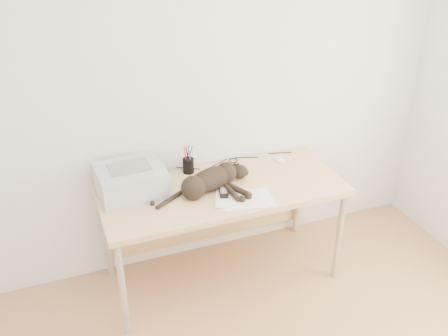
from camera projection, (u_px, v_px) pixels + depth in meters
name	position (u px, v px, depth m)	size (l,w,h in m)	color
wall_back	(203.00, 88.00, 3.30)	(3.50, 3.50, 0.00)	silver
desk	(218.00, 198.00, 3.40)	(1.60, 0.70, 0.74)	#D7B57D
printer	(131.00, 180.00, 3.16)	(0.43, 0.38, 0.20)	#B9B9BE
papers	(244.00, 199.00, 3.14)	(0.40, 0.33, 0.01)	white
cat	(209.00, 182.00, 3.19)	(0.70, 0.35, 0.16)	black
mug	(159.00, 171.00, 3.37)	(0.09, 0.09, 0.08)	white
pen_cup	(188.00, 165.00, 3.42)	(0.08, 0.08, 0.20)	black
remote_grey	(204.00, 180.00, 3.33)	(0.05, 0.17, 0.02)	gray
remote_black	(223.00, 190.00, 3.21)	(0.05, 0.20, 0.02)	black
mouse	(279.00, 158.00, 3.59)	(0.07, 0.11, 0.04)	white
cable_tangle	(207.00, 165.00, 3.52)	(1.36, 0.07, 0.01)	black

